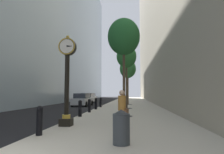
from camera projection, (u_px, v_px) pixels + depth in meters
ground_plane at (108, 104)px, 30.45m from camera, size 110.00×110.00×0.00m
sidewalk_right at (130, 103)px, 33.08m from camera, size 6.85×80.00×0.14m
building_block_left at (44, 6)px, 36.06m from camera, size 9.00×80.00×35.17m
street_clock at (67, 75)px, 9.48m from camera, size 0.84×0.55×4.36m
bollard_nearest at (39, 120)px, 7.28m from camera, size 0.25×0.25×1.08m
bollard_third at (80, 108)px, 12.97m from camera, size 0.25×0.25×1.08m
bollard_fourth at (89, 105)px, 15.82m from camera, size 0.25×0.25×1.08m
bollard_fifth at (96, 103)px, 18.67m from camera, size 0.25×0.25×1.08m
bollard_sixth at (101, 102)px, 21.52m from camera, size 0.25×0.25×1.08m
street_tree_near at (124, 37)px, 13.53m from camera, size 2.20×2.20×6.67m
street_tree_mid_near at (126, 57)px, 20.12m from camera, size 2.02×2.02×6.43m
street_tree_mid_far at (128, 69)px, 26.69m from camera, size 2.19×2.19×6.06m
trash_bin at (121, 126)px, 5.98m from camera, size 0.53×0.53×1.05m
pedestrian_walking at (122, 108)px, 8.58m from camera, size 0.52×0.44×1.68m
car_white_near at (88, 98)px, 33.53m from camera, size 2.22×4.59×1.65m
car_black_mid at (91, 97)px, 39.53m from camera, size 2.08×4.03×1.60m
car_silver_far at (82, 100)px, 25.43m from camera, size 2.13×4.29×1.63m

